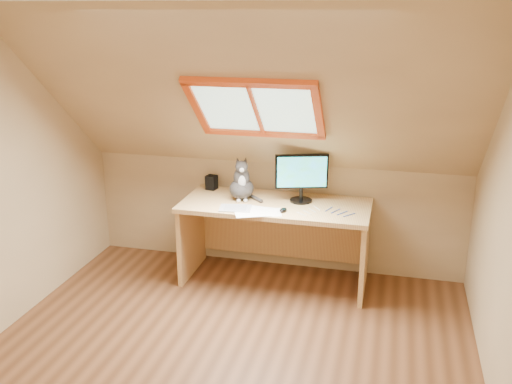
% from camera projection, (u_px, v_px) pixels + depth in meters
% --- Properties ---
extents(ground, '(3.50, 3.50, 0.00)m').
position_uv_depth(ground, '(220.00, 368.00, 3.92)').
color(ground, brown).
rests_on(ground, ground).
extents(room_shell, '(3.52, 3.52, 2.41)m').
position_uv_depth(room_shell, '(210.00, 172.00, 3.39)').
color(room_shell, tan).
rests_on(room_shell, ground).
extents(desk, '(1.63, 0.71, 0.74)m').
position_uv_depth(desk, '(277.00, 225.00, 5.07)').
color(desk, '#DBB668').
rests_on(desk, ground).
extents(monitor, '(0.45, 0.19, 0.42)m').
position_uv_depth(monitor, '(302.00, 175.00, 4.91)').
color(monitor, black).
rests_on(monitor, desk).
extents(cat, '(0.28, 0.31, 0.39)m').
position_uv_depth(cat, '(242.00, 184.00, 5.01)').
color(cat, '#3A3534').
rests_on(cat, desk).
extents(desk_speaker, '(0.11, 0.11, 0.13)m').
position_uv_depth(desk_speaker, '(212.00, 182.00, 5.30)').
color(desk_speaker, black).
rests_on(desk_speaker, desk).
extents(graphics_tablet, '(0.29, 0.23, 0.01)m').
position_uv_depth(graphics_tablet, '(235.00, 208.00, 4.80)').
color(graphics_tablet, '#B2B2B7').
rests_on(graphics_tablet, desk).
extents(mouse, '(0.07, 0.10, 0.03)m').
position_uv_depth(mouse, '(283.00, 210.00, 4.73)').
color(mouse, black).
rests_on(mouse, desk).
extents(papers, '(0.35, 0.30, 0.01)m').
position_uv_depth(papers, '(259.00, 212.00, 4.72)').
color(papers, white).
rests_on(papers, desk).
extents(cables, '(0.51, 0.26, 0.01)m').
position_uv_depth(cables, '(327.00, 212.00, 4.72)').
color(cables, silver).
rests_on(cables, desk).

